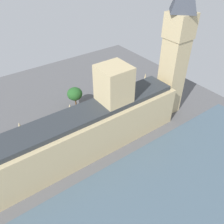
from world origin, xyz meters
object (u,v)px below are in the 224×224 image
Objects in this scene: street_lamp_under_trees at (102,87)px; car_dark_green_opposite_hall at (61,125)px; clock_tower at (177,44)px; pedestrian_corner at (102,123)px; car_yellow_cab_by_river_gate at (120,99)px; plane_tree_midblock at (75,94)px; parliament_building at (86,130)px; pedestrian_near_tower at (34,154)px; plane_tree_trailing at (75,93)px; double_decker_bus_leading at (104,102)px; car_black_far_end at (8,148)px; street_lamp_kerbside at (114,83)px.

car_dark_green_opposite_hall is at bearing 110.56° from street_lamp_under_trees.
car_dark_green_opposite_hall is 0.64× the size of street_lamp_under_trees.
clock_tower reaches higher than pedestrian_corner.
car_yellow_cab_by_river_gate is 21.57m from plane_tree_midblock.
clock_tower reaches higher than car_yellow_cab_by_river_gate.
car_yellow_cab_by_river_gate reaches higher than pedestrian_corner.
clock_tower is at bearing -89.35° from parliament_building.
pedestrian_near_tower is at bearing 122.98° from plane_tree_midblock.
plane_tree_trailing is (18.39, 2.01, 6.36)m from pedestrian_corner.
pedestrian_near_tower is (-8.56, 14.87, -0.12)m from car_dark_green_opposite_hall.
double_decker_bus_leading is 43.76m from car_black_far_end.
pedestrian_near_tower is at bearing -83.00° from car_yellow_cab_by_river_gate.
plane_tree_trailing is at bearing -72.70° from pedestrian_near_tower.
car_dark_green_opposite_hall is 35.85m from street_lamp_kerbside.
plane_tree_midblock is at bearing 95.21° from street_lamp_under_trees.
street_lamp_kerbside reaches higher than pedestrian_near_tower.
car_black_far_end is 2.83× the size of pedestrian_near_tower.
street_lamp_kerbside is (0.41, -21.90, -2.65)m from plane_tree_trailing.
parliament_building is 16.02× the size of car_black_far_end.
double_decker_bus_leading is at bearing -98.95° from car_yellow_cab_by_river_gate.
car_dark_green_opposite_hall is 16.88m from plane_tree_trailing.
plane_tree_midblock is (25.50, -9.34, -2.07)m from parliament_building.
plane_tree_midblock reaches higher than pedestrian_corner.
parliament_building is 18.19× the size of car_dark_green_opposite_hall.
clock_tower is 34.35× the size of pedestrian_corner.
car_black_far_end is (15.72, 65.25, -29.24)m from clock_tower.
double_decker_bus_leading is 1.66× the size of street_lamp_kerbside.
car_black_far_end is 10.27m from pedestrian_near_tower.
plane_tree_midblock is 1.18m from plane_tree_trailing.
parliament_building reaches higher than car_dark_green_opposite_hall.
clock_tower is 34.36× the size of pedestrian_near_tower.
street_lamp_kerbside is 7.30m from street_lamp_under_trees.
car_dark_green_opposite_hall is 15.90m from plane_tree_midblock.
car_yellow_cab_by_river_gate is at bearing -97.04° from double_decker_bus_leading.
plane_tree_midblock reaches higher than car_dark_green_opposite_hall.
street_lamp_under_trees reaches higher than double_decker_bus_leading.
car_dark_green_opposite_hall is 0.42× the size of plane_tree_midblock.
clock_tower reaches higher than double_decker_bus_leading.
car_dark_green_opposite_hall is at bearing 128.34° from plane_tree_trailing.
car_black_far_end is 2.83× the size of pedestrian_corner.
pedestrian_near_tower is (7.78, 58.75, -29.37)m from clock_tower.
plane_tree_midblock is 22.68m from street_lamp_kerbside.
parliament_building reaches higher than car_yellow_cab_by_river_gate.
parliament_building reaches higher than pedestrian_corner.
pedestrian_corner is at bearing 139.30° from double_decker_bus_leading.
street_lamp_kerbside is 0.98× the size of street_lamp_under_trees.
car_yellow_cab_by_river_gate is at bearing -111.83° from plane_tree_midblock.
street_lamp_kerbside is at bearing -49.74° from parliament_building.
clock_tower is 12.49× the size of car_yellow_cab_by_river_gate.
clock_tower is 5.48× the size of double_decker_bus_leading.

